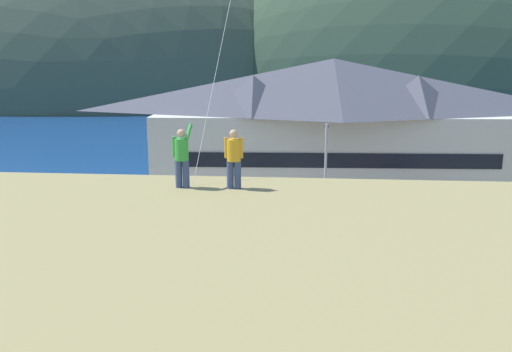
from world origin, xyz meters
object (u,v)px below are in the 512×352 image
at_px(parked_car_back_row_left, 103,264).
at_px(parked_car_mid_row_far, 253,240).
at_px(parking_light_pole, 325,171).
at_px(person_kite_flyer, 182,156).
at_px(harbor_lodge, 332,124).
at_px(wharf_dock, 276,159).
at_px(moored_boat_wharfside, 240,160).
at_px(parked_car_mid_row_center, 468,246).
at_px(person_companion, 234,157).
at_px(moored_boat_outer_mooring, 309,161).
at_px(parked_car_lone_by_shed, 427,293).

relative_size(parked_car_back_row_left, parked_car_mid_row_far, 0.98).
relative_size(parking_light_pole, person_kite_flyer, 3.76).
height_order(harbor_lodge, wharf_dock, harbor_lodge).
bearing_deg(moored_boat_wharfside, parking_light_pole, -69.33).
relative_size(wharf_dock, parked_car_mid_row_center, 3.60).
height_order(parked_car_mid_row_center, person_kite_flyer, person_kite_flyer).
bearing_deg(harbor_lodge, parked_car_mid_row_center, -65.28).
distance_m(wharf_dock, person_kite_flyer, 42.24).
height_order(wharf_dock, moored_boat_wharfside, moored_boat_wharfside).
height_order(parked_car_back_row_left, person_companion, person_companion).
relative_size(moored_boat_wharfside, moored_boat_outer_mooring, 1.10).
relative_size(parking_light_pole, person_companion, 4.01).
bearing_deg(harbor_lodge, parked_car_lone_by_shed, -81.43).
height_order(parked_car_lone_by_shed, person_companion, person_companion).
xyz_separation_m(moored_boat_wharfside, parked_car_mid_row_center, (15.48, -25.35, 0.34)).
xyz_separation_m(harbor_lodge, moored_boat_wharfside, (-8.72, 10.67, -5.14)).
distance_m(parked_car_back_row_left, parked_car_mid_row_center, 19.44).
bearing_deg(parked_car_mid_row_far, parked_car_back_row_left, -149.38).
relative_size(moored_boat_wharfside, parked_car_mid_row_far, 1.85).
distance_m(parked_car_mid_row_far, person_companion, 15.15).
bearing_deg(moored_boat_wharfside, person_companion, -83.66).
bearing_deg(person_companion, harbor_lodge, 81.07).
bearing_deg(parked_car_mid_row_center, person_kite_flyer, -133.41).
bearing_deg(parked_car_back_row_left, person_companion, -49.38).
distance_m(moored_boat_wharfside, parked_car_lone_by_shed, 33.81).
height_order(moored_boat_outer_mooring, parked_car_lone_by_shed, moored_boat_outer_mooring).
bearing_deg(person_kite_flyer, parked_car_mid_row_center, 46.59).
distance_m(moored_boat_wharfside, person_companion, 39.73).
bearing_deg(person_kite_flyer, parked_car_mid_row_far, 86.19).
relative_size(parked_car_mid_row_center, person_kite_flyer, 2.27).
distance_m(wharf_dock, parked_car_mid_row_center, 30.45).
relative_size(parked_car_mid_row_center, parked_car_mid_row_far, 0.97).
xyz_separation_m(parked_car_mid_row_center, parked_car_mid_row_far, (-11.82, -0.13, 0.00)).
bearing_deg(parked_car_lone_by_shed, harbor_lodge, 98.57).
distance_m(moored_boat_wharfside, parked_car_mid_row_center, 29.70).
distance_m(moored_boat_wharfside, moored_boat_outer_mooring, 7.11).
distance_m(parked_car_lone_by_shed, parked_car_mid_row_far, 10.28).
relative_size(moored_boat_outer_mooring, parked_car_mid_row_center, 1.72).
bearing_deg(parked_car_mid_row_far, person_kite_flyer, -93.81).
bearing_deg(parked_car_back_row_left, parked_car_mid_row_far, 30.62).
height_order(moored_boat_wharfside, parked_car_lone_by_shed, moored_boat_wharfside).
xyz_separation_m(parked_car_lone_by_shed, parked_car_mid_row_center, (3.59, 6.30, 0.00)).
relative_size(wharf_dock, person_kite_flyer, 8.18).
bearing_deg(wharf_dock, moored_boat_outer_mooring, -34.12).
xyz_separation_m(moored_boat_outer_mooring, parked_car_mid_row_far, (-3.44, -25.81, 0.34)).
bearing_deg(parking_light_pole, moored_boat_outer_mooring, 91.96).
xyz_separation_m(wharf_dock, moored_boat_wharfside, (-3.62, -2.69, 0.37)).
xyz_separation_m(parked_car_lone_by_shed, person_kite_flyer, (-9.11, -7.13, 7.28)).
xyz_separation_m(parking_light_pole, person_kite_flyer, (-5.04, -18.05, 4.22)).
xyz_separation_m(harbor_lodge, person_kite_flyer, (-5.94, -28.10, 2.49)).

